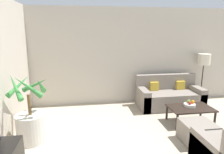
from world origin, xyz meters
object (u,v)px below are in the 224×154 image
sofa_loveseat (169,96)px  apple_green (188,101)px  floor_lamp (204,61)px  fruit_bowl (190,105)px  ottoman (198,132)px  orange_fruit (193,102)px  potted_palm (31,122)px  coffee_table (190,109)px  apple_red (190,103)px

sofa_loveseat → apple_green: size_ratio=21.60×
floor_lamp → fruit_bowl: floor_lamp is taller
ottoman → apple_green: bearing=71.8°
floor_lamp → ottoman: (-1.38, -2.10, -1.00)m
orange_fruit → ottoman: orange_fruit is taller
orange_fruit → ottoman: bearing=-113.8°
floor_lamp → orange_fruit: bearing=-128.8°
potted_palm → ottoman: potted_palm is taller
sofa_loveseat → orange_fruit: (0.13, -0.96, 0.18)m
sofa_loveseat → ottoman: (-0.25, -1.82, -0.09)m
potted_palm → fruit_bowl: (3.39, 0.34, 0.01)m
sofa_loveseat → apple_green: (0.05, -0.91, 0.18)m
fruit_bowl → ottoman: size_ratio=0.45×
fruit_bowl → apple_green: 0.09m
potted_palm → ottoman: 3.14m
fruit_bowl → floor_lamp: bearing=49.3°
sofa_loveseat → potted_palm: bearing=-158.5°
coffee_table → orange_fruit: (0.09, 0.08, 0.14)m
orange_fruit → ottoman: (-0.38, -0.86, -0.27)m
potted_palm → coffee_table: bearing=4.7°
potted_palm → floor_lamp: (4.47, 1.60, 0.81)m
sofa_loveseat → apple_green: 0.93m
potted_palm → apple_red: 3.38m
fruit_bowl → apple_green: apple_green is taller
fruit_bowl → apple_red: 0.08m
apple_red → coffee_table: bearing=-65.5°
floor_lamp → orange_fruit: 1.75m
floor_lamp → potted_palm: bearing=-160.3°
apple_red → ottoman: bearing=-108.9°
sofa_loveseat → apple_red: (0.03, -1.01, 0.17)m
coffee_table → ottoman: bearing=-110.3°
potted_palm → fruit_bowl: size_ratio=5.12×
apple_red → apple_green: apple_green is taller
coffee_table → ottoman: size_ratio=1.66×
coffee_table → apple_green: (0.01, 0.13, 0.14)m
apple_red → ottoman: size_ratio=0.11×
orange_fruit → sofa_loveseat: bearing=97.7°
sofa_loveseat → apple_red: bearing=-88.4°
sofa_loveseat → coffee_table: sofa_loveseat is taller
coffee_table → orange_fruit: size_ratio=12.15×
sofa_loveseat → fruit_bowl: bearing=-87.2°
potted_palm → apple_red: potted_palm is taller
potted_palm → sofa_loveseat: potted_palm is taller
potted_palm → ottoman: bearing=-9.2°
coffee_table → fruit_bowl: bearing=83.9°
sofa_loveseat → apple_red: sofa_loveseat is taller
apple_green → potted_palm: bearing=-173.2°
orange_fruit → floor_lamp: bearing=51.2°
sofa_loveseat → apple_red: size_ratio=26.59×
coffee_table → apple_red: size_ratio=14.89×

